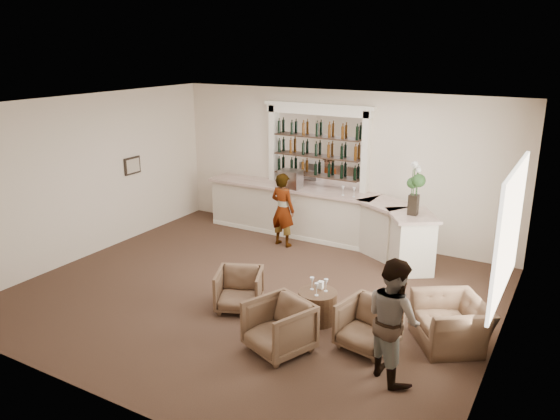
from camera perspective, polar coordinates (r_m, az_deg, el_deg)
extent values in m
plane|color=#4D3526|center=(9.82, -2.59, -8.63)|extent=(8.00, 8.00, 0.00)
cube|color=#F0DEC7|center=(12.23, 6.15, 4.65)|extent=(8.00, 0.04, 3.30)
cube|color=#F0DEC7|center=(11.81, -19.35, 3.33)|extent=(0.04, 7.00, 3.30)
cube|color=#F0DEC7|center=(7.93, 22.51, -3.47)|extent=(0.04, 7.00, 3.30)
cube|color=silver|center=(8.91, -2.87, 10.88)|extent=(8.00, 7.00, 0.04)
cube|color=white|center=(8.39, 22.84, -2.05)|extent=(0.05, 2.40, 1.90)
cube|color=black|center=(12.58, -15.17, 4.50)|extent=(0.04, 0.46, 0.38)
cube|color=beige|center=(12.56, -15.09, 4.49)|extent=(0.01, 0.38, 0.30)
cube|color=white|center=(12.63, 1.20, -0.06)|extent=(4.00, 0.70, 1.08)
cube|color=beige|center=(12.46, 1.17, 2.42)|extent=(4.10, 0.82, 0.06)
cube|color=white|center=(11.54, 10.94, -2.06)|extent=(1.12, 1.04, 1.08)
cube|color=beige|center=(11.35, 11.06, 0.64)|extent=(1.27, 1.19, 0.06)
cube|color=white|center=(10.87, 13.51, -3.41)|extent=(1.08, 1.14, 1.08)
cube|color=beige|center=(10.68, 13.68, -0.58)|extent=(1.24, 1.29, 0.06)
cube|color=white|center=(12.51, 0.46, -2.59)|extent=(4.00, 0.06, 0.10)
cube|color=white|center=(12.36, 4.02, 6.25)|extent=(2.15, 0.02, 1.65)
cube|color=white|center=(12.94, -0.73, 4.52)|extent=(0.14, 0.16, 2.90)
cube|color=white|center=(11.96, 8.81, 3.28)|extent=(0.14, 0.16, 2.90)
cube|color=white|center=(12.17, 3.99, 10.33)|extent=(2.52, 0.16, 0.18)
cube|color=white|center=(12.16, 4.00, 10.89)|extent=(2.64, 0.20, 0.08)
cube|color=#34241A|center=(12.38, 3.75, 3.58)|extent=(2.05, 0.20, 0.03)
cube|color=#34241A|center=(12.28, 3.79, 5.58)|extent=(2.05, 0.20, 0.03)
cube|color=#34241A|center=(12.21, 3.83, 7.60)|extent=(2.05, 0.20, 0.03)
cylinder|color=brown|center=(8.82, 3.94, -9.99)|extent=(0.62, 0.62, 0.50)
imported|color=gray|center=(11.77, 0.29, 0.03)|extent=(0.64, 0.47, 1.62)
imported|color=gray|center=(7.33, 11.74, -11.10)|extent=(1.03, 1.00, 1.67)
imported|color=brown|center=(9.15, -4.28, -8.30)|extent=(0.97, 0.98, 0.68)
imported|color=brown|center=(7.94, -0.10, -12.12)|extent=(1.07, 1.08, 0.76)
imported|color=brown|center=(8.13, 9.19, -11.83)|extent=(0.88, 0.90, 0.71)
imported|color=brown|center=(8.50, 17.43, -11.16)|extent=(1.37, 1.40, 0.69)
cube|color=#B9B8BD|center=(12.20, 1.11, 3.24)|extent=(0.49, 0.42, 0.41)
cube|color=black|center=(10.58, 13.76, 0.53)|extent=(0.17, 0.17, 0.39)
cube|color=white|center=(8.80, 4.27, -7.80)|extent=(0.08, 0.08, 0.12)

